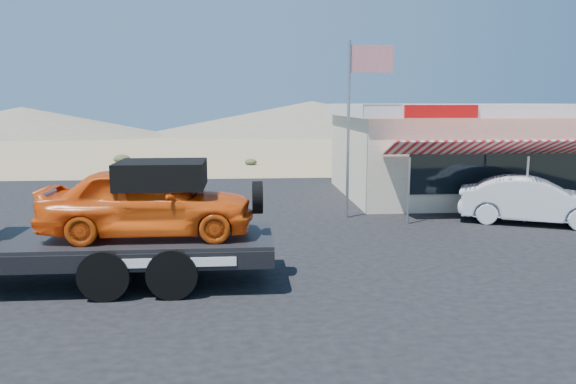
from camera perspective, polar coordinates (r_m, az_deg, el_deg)
name	(u,v)px	position (r m, az deg, el deg)	size (l,w,h in m)	color
ground	(201,255)	(15.00, -8.79, -6.39)	(120.00, 120.00, 0.00)	#998257
asphalt_lot	(272,229)	(17.89, -1.68, -3.73)	(32.00, 24.00, 0.02)	black
tow_truck	(52,213)	(13.18, -22.88, -1.98)	(8.93, 2.65, 2.98)	black
white_sedan	(533,200)	(20.16, 23.60, -0.79)	(1.62, 4.65, 1.53)	silver
jerky_store	(462,149)	(25.28, 17.25, 4.16)	(10.40, 9.97, 3.90)	beige
flagpole	(355,109)	(19.30, 6.86, 8.39)	(1.55, 0.10, 6.00)	#99999E
distant_hills	(153,120)	(70.45, -13.56, 7.10)	(126.00, 48.00, 4.20)	#726B59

